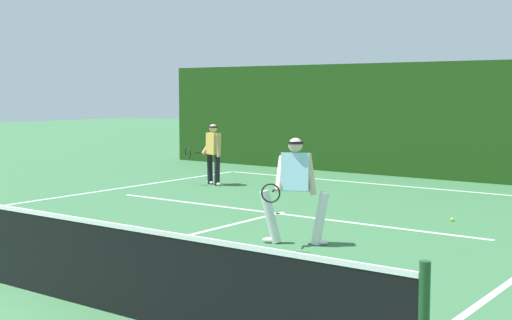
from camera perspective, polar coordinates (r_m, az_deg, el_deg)
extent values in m
cube|color=white|center=(18.35, 10.96, -2.02)|extent=(10.40, 0.10, 0.01)
cube|color=white|center=(13.90, 1.76, -4.33)|extent=(8.48, 0.10, 0.01)
cube|color=white|center=(11.59, -6.75, -6.36)|extent=(0.10, 6.40, 0.01)
cylinder|color=silver|center=(11.07, 5.20, -4.71)|extent=(0.32, 0.26, 0.85)
cylinder|color=silver|center=(11.17, 1.16, -4.60)|extent=(0.38, 0.29, 0.85)
ellipsoid|color=white|center=(11.14, 5.18, -6.61)|extent=(0.28, 0.21, 0.09)
ellipsoid|color=white|center=(11.24, 1.16, -6.49)|extent=(0.28, 0.21, 0.09)
cube|color=#9EDBEA|center=(11.01, 3.19, -0.99)|extent=(0.54, 0.50, 0.63)
cylinder|color=beige|center=(10.98, 4.44, -1.16)|extent=(0.21, 0.17, 0.65)
cylinder|color=beige|center=(11.04, 1.95, -1.11)|extent=(0.31, 0.49, 0.55)
sphere|color=beige|center=(10.97, 3.20, 1.21)|extent=(0.23, 0.23, 0.23)
cylinder|color=black|center=(10.96, 3.20, 1.42)|extent=(0.33, 0.33, 0.04)
cylinder|color=black|center=(10.83, 1.49, -2.44)|extent=(0.14, 0.25, 0.03)
torus|color=black|center=(10.50, 1.20, -2.69)|extent=(0.27, 0.15, 0.29)
cylinder|color=black|center=(17.97, -3.16, -0.83)|extent=(0.20, 0.19, 0.79)
cylinder|color=black|center=(18.29, -3.74, -0.72)|extent=(0.20, 0.19, 0.79)
ellipsoid|color=white|center=(18.02, -3.15, -1.93)|extent=(0.28, 0.19, 0.09)
ellipsoid|color=white|center=(18.34, -3.74, -1.80)|extent=(0.28, 0.19, 0.09)
cube|color=#E5B24C|center=(18.07, -3.46, 1.33)|extent=(0.46, 0.36, 0.56)
cylinder|color=tan|center=(17.88, -3.10, 1.20)|extent=(0.19, 0.15, 0.61)
cylinder|color=tan|center=(18.27, -3.82, 1.29)|extent=(0.24, 0.44, 0.54)
sphere|color=tan|center=(18.05, -3.47, 2.58)|extent=(0.21, 0.21, 0.21)
cylinder|color=black|center=(18.05, -3.47, 2.70)|extent=(0.29, 0.29, 0.04)
cylinder|color=black|center=(18.21, -4.57, 0.61)|extent=(0.12, 0.25, 0.03)
torus|color=black|center=(18.05, -5.52, 0.56)|extent=(0.28, 0.12, 0.29)
sphere|color=#D1E033|center=(13.57, 15.57, -4.65)|extent=(0.07, 0.07, 0.07)
sphere|color=#D1E033|center=(10.09, -4.90, -7.97)|extent=(0.07, 0.07, 0.07)
cube|color=#1E4313|center=(19.92, 13.36, 3.13)|extent=(17.97, 0.12, 3.19)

